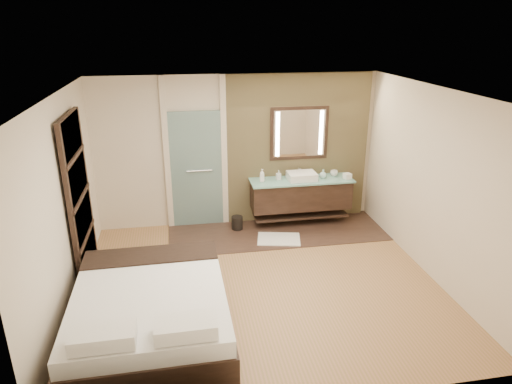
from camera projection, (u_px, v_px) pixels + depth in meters
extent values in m
plane|color=olive|center=(260.00, 283.00, 6.54)|extent=(5.00, 5.00, 0.00)
cube|color=#33221C|center=(277.00, 232.00, 8.11)|extent=(3.80, 1.30, 0.01)
cube|color=tan|center=(298.00, 149.00, 8.28)|extent=(2.60, 0.08, 2.70)
cube|color=black|center=(301.00, 194.00, 8.29)|extent=(1.80, 0.50, 0.50)
cube|color=black|center=(300.00, 214.00, 8.43)|extent=(1.71, 0.45, 0.04)
cube|color=#97E7D8|center=(302.00, 180.00, 8.17)|extent=(1.85, 0.55, 0.03)
cube|color=white|center=(302.00, 176.00, 8.14)|extent=(0.50, 0.38, 0.13)
cylinder|color=silver|center=(299.00, 172.00, 8.31)|extent=(0.03, 0.03, 0.18)
cylinder|color=silver|center=(300.00, 168.00, 8.25)|extent=(0.02, 0.10, 0.02)
cube|color=black|center=(299.00, 133.00, 8.13)|extent=(1.06, 0.03, 0.96)
cube|color=white|center=(299.00, 133.00, 8.12)|extent=(0.94, 0.01, 0.84)
cube|color=beige|center=(278.00, 134.00, 8.05)|extent=(0.07, 0.01, 0.80)
cube|color=beige|center=(321.00, 133.00, 8.18)|extent=(0.07, 0.01, 0.80)
cube|color=#9FC9C5|center=(196.00, 170.00, 8.08)|extent=(0.90, 0.05, 2.10)
cylinder|color=silver|center=(199.00, 171.00, 8.04)|extent=(0.45, 0.03, 0.03)
cube|color=beige|center=(167.00, 155.00, 7.90)|extent=(0.10, 0.08, 2.70)
cube|color=beige|center=(224.00, 152.00, 8.06)|extent=(0.10, 0.08, 2.70)
cube|color=black|center=(80.00, 201.00, 6.28)|extent=(0.06, 1.20, 2.40)
cube|color=#EDE1C7|center=(89.00, 255.00, 6.57)|extent=(0.02, 1.06, 0.52)
cube|color=#EDE1C7|center=(83.00, 217.00, 6.37)|extent=(0.02, 1.06, 0.52)
cube|color=#EDE1C7|center=(78.00, 177.00, 6.16)|extent=(0.02, 1.06, 0.52)
cube|color=#EDE1C7|center=(71.00, 135.00, 5.95)|extent=(0.02, 1.06, 0.52)
cube|color=black|center=(152.00, 322.00, 5.30)|extent=(1.77, 2.20, 0.48)
cube|color=white|center=(150.00, 297.00, 5.18)|extent=(1.71, 2.14, 0.20)
cube|color=black|center=(151.00, 256.00, 5.90)|extent=(1.69, 0.51, 0.04)
cube|color=white|center=(103.00, 337.00, 4.25)|extent=(0.60, 0.33, 0.15)
cube|color=white|center=(186.00, 327.00, 4.38)|extent=(0.60, 0.33, 0.15)
cube|color=white|center=(279.00, 239.00, 7.82)|extent=(0.81, 0.64, 0.02)
cylinder|color=black|center=(237.00, 223.00, 8.19)|extent=(0.24, 0.24, 0.25)
cube|color=silver|center=(347.00, 176.00, 8.19)|extent=(0.15, 0.15, 0.10)
imported|color=white|center=(262.00, 175.00, 8.02)|extent=(0.12, 0.12, 0.23)
imported|color=#B2B2B2|center=(279.00, 175.00, 8.13)|extent=(0.08, 0.09, 0.17)
imported|color=#ADD9D6|center=(323.00, 174.00, 8.22)|extent=(0.15, 0.15, 0.16)
imported|color=silver|center=(334.00, 173.00, 8.34)|extent=(0.15, 0.15, 0.10)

